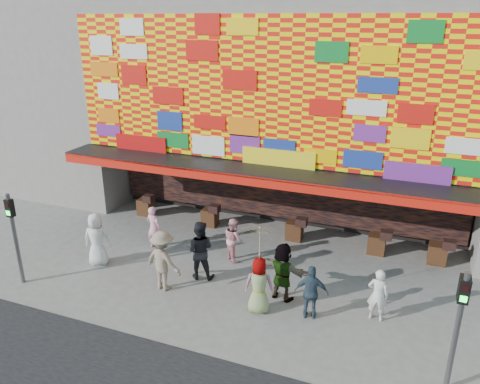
{
  "coord_description": "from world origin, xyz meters",
  "views": [
    {
      "loc": [
        4.91,
        -10.99,
        7.89
      ],
      "look_at": [
        -0.18,
        2.0,
        2.66
      ],
      "focal_mm": 35.0,
      "sensor_mm": 36.0,
      "label": 1
    }
  ],
  "objects": [
    {
      "name": "ped_d",
      "position": [
        -1.85,
        -0.17,
        0.96
      ],
      "size": [
        1.36,
        0.95,
        1.93
      ],
      "primitive_type": "imported",
      "rotation": [
        0.0,
        0.0,
        2.94
      ],
      "color": "gray",
      "rests_on": "ground"
    },
    {
      "name": "signal_left",
      "position": [
        -6.2,
        -1.5,
        1.86
      ],
      "size": [
        0.22,
        0.2,
        3.0
      ],
      "color": "#59595B",
      "rests_on": "ground"
    },
    {
      "name": "ped_a",
      "position": [
        -4.69,
        0.37,
        0.92
      ],
      "size": [
        1.04,
        0.85,
        1.84
      ],
      "primitive_type": "imported",
      "rotation": [
        0.0,
        0.0,
        3.48
      ],
      "color": "silver",
      "rests_on": "ground"
    },
    {
      "name": "neighbor_left",
      "position": [
        -13.0,
        8.0,
        6.0
      ],
      "size": [
        11.0,
        8.0,
        12.0
      ],
      "primitive_type": "cube",
      "color": "gray",
      "rests_on": "ground"
    },
    {
      "name": "ped_g",
      "position": [
        1.27,
        -0.24,
        0.84
      ],
      "size": [
        0.92,
        0.71,
        1.68
      ],
      "primitive_type": "imported",
      "rotation": [
        0.0,
        0.0,
        3.37
      ],
      "color": "gray",
      "rests_on": "ground"
    },
    {
      "name": "ground",
      "position": [
        0.0,
        0.0,
        0.0
      ],
      "size": [
        90.0,
        90.0,
        0.0
      ],
      "primitive_type": "plane",
      "color": "slate",
      "rests_on": "ground"
    },
    {
      "name": "ped_c",
      "position": [
        -1.11,
        0.85,
        0.97
      ],
      "size": [
        1.09,
        0.94,
        1.94
      ],
      "primitive_type": "imported",
      "rotation": [
        0.0,
        0.0,
        3.38
      ],
      "color": "black",
      "rests_on": "ground"
    },
    {
      "name": "shop_building",
      "position": [
        0.0,
        8.18,
        5.23
      ],
      "size": [
        15.2,
        9.4,
        10.0
      ],
      "color": "gray",
      "rests_on": "ground"
    },
    {
      "name": "ped_e",
      "position": [
        2.7,
        0.01,
        0.8
      ],
      "size": [
        1.0,
        0.56,
        1.6
      ],
      "primitive_type": "imported",
      "rotation": [
        0.0,
        0.0,
        3.33
      ],
      "color": "#304555",
      "rests_on": "ground"
    },
    {
      "name": "ped_f",
      "position": [
        1.7,
        0.63,
        0.9
      ],
      "size": [
        1.75,
        0.9,
        1.8
      ],
      "primitive_type": "imported",
      "rotation": [
        0.0,
        0.0,
        2.91
      ],
      "color": "gray",
      "rests_on": "ground"
    },
    {
      "name": "ped_b",
      "position": [
        -3.55,
        2.08,
        0.81
      ],
      "size": [
        0.65,
        0.48,
        1.62
      ],
      "primitive_type": "imported",
      "rotation": [
        0.0,
        0.0,
        2.97
      ],
      "color": "pink",
      "rests_on": "ground"
    },
    {
      "name": "signal_right",
      "position": [
        6.2,
        -1.5,
        1.86
      ],
      "size": [
        0.22,
        0.2,
        3.0
      ],
      "color": "#59595B",
      "rests_on": "ground"
    },
    {
      "name": "ped_i",
      "position": [
        -0.56,
        2.35,
        0.76
      ],
      "size": [
        0.94,
        0.93,
        1.53
      ],
      "primitive_type": "imported",
      "rotation": [
        0.0,
        0.0,
        2.38
      ],
      "color": "pink",
      "rests_on": "ground"
    },
    {
      "name": "ped_h",
      "position": [
        4.42,
        0.6,
        0.78
      ],
      "size": [
        0.58,
        0.4,
        1.55
      ],
      "primitive_type": "imported",
      "rotation": [
        0.0,
        0.0,
        3.09
      ],
      "color": "silver",
      "rests_on": "ground"
    },
    {
      "name": "parasol",
      "position": [
        1.27,
        -0.24,
        2.19
      ],
      "size": [
        1.4,
        1.41,
        1.92
      ],
      "color": "#D5B986",
      "rests_on": "ground"
    }
  ]
}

